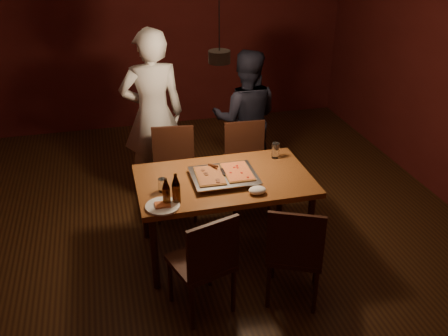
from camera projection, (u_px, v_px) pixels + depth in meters
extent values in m
plane|color=#39220F|center=(220.00, 236.00, 4.83)|extent=(6.00, 6.00, 0.00)
plane|color=#4E1411|center=(167.00, 26.00, 6.76)|extent=(5.00, 0.00, 5.00)
cube|color=brown|center=(224.00, 181.00, 4.30)|extent=(1.50, 0.90, 0.05)
cylinder|color=#38190F|center=(155.00, 253.00, 4.01)|extent=(0.06, 0.06, 0.70)
cylinder|color=#38190F|center=(310.00, 230.00, 4.30)|extent=(0.06, 0.06, 0.70)
cylinder|color=#38190F|center=(145.00, 206.00, 4.65)|extent=(0.06, 0.06, 0.70)
cylinder|color=#38190F|center=(280.00, 188.00, 4.94)|extent=(0.06, 0.06, 0.70)
cube|color=#38190F|center=(175.00, 177.00, 4.99)|extent=(0.47, 0.47, 0.04)
cube|color=#38190F|center=(173.00, 147.00, 5.04)|extent=(0.42, 0.08, 0.45)
cube|color=#38190F|center=(248.00, 171.00, 5.10)|extent=(0.44, 0.44, 0.04)
cube|color=#38190F|center=(244.00, 142.00, 5.16)|extent=(0.42, 0.05, 0.45)
cube|color=#38190F|center=(201.00, 262.00, 3.78)|extent=(0.53, 0.53, 0.04)
cube|color=#38190F|center=(213.00, 249.00, 3.52)|extent=(0.41, 0.16, 0.45)
cube|color=#38190F|center=(295.00, 252.00, 3.90)|extent=(0.56, 0.56, 0.04)
cube|color=#38190F|center=(295.00, 240.00, 3.62)|extent=(0.39, 0.20, 0.45)
cube|color=silver|center=(224.00, 177.00, 4.26)|extent=(0.59, 0.50, 0.05)
cube|color=maroon|center=(210.00, 175.00, 4.21)|extent=(0.24, 0.37, 0.02)
cube|color=gold|center=(237.00, 172.00, 4.28)|extent=(0.23, 0.37, 0.02)
cylinder|color=black|center=(167.00, 196.00, 3.87)|extent=(0.06, 0.06, 0.15)
cone|color=black|center=(166.00, 183.00, 3.82)|extent=(0.06, 0.06, 0.08)
cylinder|color=black|center=(176.00, 194.00, 3.90)|extent=(0.07, 0.07, 0.16)
cone|color=black|center=(176.00, 179.00, 3.84)|extent=(0.07, 0.07, 0.09)
cylinder|color=silver|center=(162.00, 185.00, 4.07)|extent=(0.07, 0.07, 0.11)
cylinder|color=silver|center=(276.00, 150.00, 4.61)|extent=(0.07, 0.07, 0.15)
cylinder|color=white|center=(163.00, 206.00, 3.87)|extent=(0.27, 0.27, 0.02)
cube|color=gold|center=(163.00, 205.00, 3.87)|extent=(0.12, 0.10, 0.01)
ellipsoid|color=white|center=(257.00, 190.00, 4.05)|extent=(0.15, 0.11, 0.06)
imported|color=silver|center=(153.00, 115.00, 5.19)|extent=(0.68, 0.46, 1.81)
imported|color=black|center=(246.00, 119.00, 5.47)|extent=(0.88, 0.77, 1.53)
cylinder|color=black|center=(219.00, 57.00, 4.02)|extent=(0.18, 0.18, 0.10)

